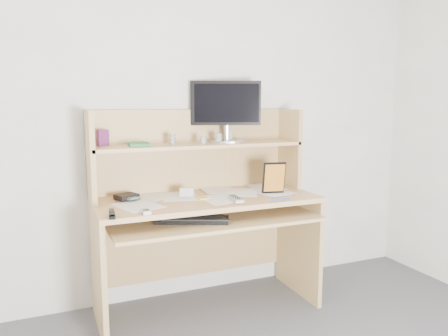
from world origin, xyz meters
name	(u,v)px	position (x,y,z in m)	size (l,w,h in m)	color
back_wall	(190,117)	(0.00, 1.80, 1.25)	(3.60, 0.04, 2.50)	silver
desk	(203,203)	(0.00, 1.56, 0.69)	(1.40, 0.70, 1.30)	tan
paper_clutter	(207,197)	(0.00, 1.48, 0.75)	(1.32, 0.54, 0.01)	white
keyboard	(192,219)	(-0.15, 1.32, 0.66)	(0.45, 0.31, 0.03)	black
tv_remote	(236,199)	(0.12, 1.31, 0.76)	(0.05, 0.18, 0.02)	#AEAFA9
flip_phone	(146,211)	(-0.45, 1.22, 0.77)	(0.04, 0.08, 0.02)	#A6A6A8
stapler	(112,213)	(-0.63, 1.22, 0.77)	(0.03, 0.12, 0.04)	black
wallet	(126,197)	(-0.48, 1.60, 0.77)	(0.13, 0.10, 0.03)	black
sticky_note_pad	(202,198)	(-0.04, 1.46, 0.75)	(0.07, 0.07, 0.01)	#F9FF43
digital_camera	(186,192)	(-0.12, 1.54, 0.78)	(0.09, 0.03, 0.05)	#B7B7BA
game_case	(274,178)	(0.44, 1.40, 0.86)	(0.15, 0.02, 0.21)	black
blue_pen	(280,199)	(0.38, 1.22, 0.76)	(0.01, 0.01, 0.16)	blue
card_box	(103,138)	(-0.60, 1.68, 1.13)	(0.07, 0.02, 0.10)	#A32C15
shelf_book	(139,144)	(-0.39, 1.62, 1.09)	(0.13, 0.17, 0.02)	#2F7747
chip_stack_a	(219,138)	(0.13, 1.61, 1.11)	(0.04, 0.04, 0.06)	black
chip_stack_b	(173,139)	(-0.18, 1.63, 1.11)	(0.04, 0.04, 0.07)	silver
chip_stack_c	(203,140)	(0.01, 1.58, 1.11)	(0.04, 0.04, 0.05)	black
chip_stack_d	(229,136)	(0.24, 1.67, 1.12)	(0.04, 0.04, 0.07)	silver
monitor	(226,110)	(0.21, 1.67, 1.30)	(0.45, 0.26, 0.41)	#BABBBF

